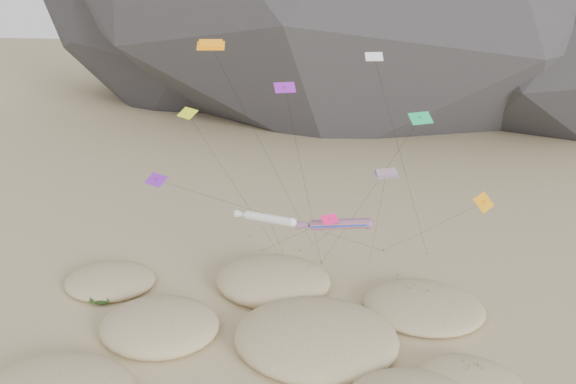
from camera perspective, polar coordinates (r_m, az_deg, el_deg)
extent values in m
plane|color=#CCB789|center=(52.89, -0.90, -18.41)|extent=(500.00, 500.00, 0.00)
ellipsoid|color=#CCB789|center=(59.44, -12.91, -13.10)|extent=(12.17, 10.34, 3.17)
ellipsoid|color=#CCB789|center=(56.36, 2.86, -14.52)|extent=(16.10, 13.69, 3.61)
ellipsoid|color=#CCB789|center=(65.38, -1.51, -8.96)|extent=(13.29, 11.29, 3.51)
ellipsoid|color=#CCB789|center=(63.02, 13.56, -11.20)|extent=(12.94, 11.00, 2.26)
ellipsoid|color=#CCB789|center=(69.01, -17.60, -8.58)|extent=(10.54, 8.96, 2.23)
ellipsoid|color=black|center=(58.81, -11.83, -13.31)|extent=(2.98, 2.55, 0.89)
ellipsoid|color=black|center=(58.70, -9.29, -13.31)|extent=(1.86, 1.59, 0.56)
ellipsoid|color=black|center=(55.15, 4.31, -15.11)|extent=(3.77, 3.22, 1.13)
ellipsoid|color=black|center=(57.29, 7.67, -13.81)|extent=(2.59, 2.21, 0.78)
ellipsoid|color=black|center=(53.18, 1.14, -16.91)|extent=(2.47, 2.11, 0.74)
ellipsoid|color=black|center=(55.08, 17.87, -16.97)|extent=(2.01, 1.72, 0.60)
ellipsoid|color=black|center=(66.54, 1.01, -8.16)|extent=(2.83, 2.42, 0.85)
ellipsoid|color=black|center=(63.33, -0.25, -9.93)|extent=(2.58, 2.21, 0.78)
ellipsoid|color=black|center=(64.21, 12.77, -10.26)|extent=(2.30, 1.97, 0.69)
ellipsoid|color=black|center=(62.67, 12.88, -11.24)|extent=(2.02, 1.72, 0.60)
ellipsoid|color=black|center=(68.43, -18.59, -8.98)|extent=(2.06, 1.76, 0.62)
ellipsoid|color=black|center=(65.78, -18.30, -10.36)|extent=(1.96, 1.67, 0.59)
cylinder|color=#3F2D1E|center=(71.77, -0.64, -6.57)|extent=(0.08, 0.08, 0.30)
cylinder|color=#3F2D1E|center=(73.35, 1.29, -5.92)|extent=(0.08, 0.08, 0.30)
cylinder|color=#3F2D1E|center=(70.53, 3.40, -7.15)|extent=(0.08, 0.08, 0.30)
cylinder|color=#3F2D1E|center=(74.39, 9.69, -5.83)|extent=(0.08, 0.08, 0.30)
cylinder|color=#3F2D1E|center=(69.03, 11.10, -8.24)|extent=(0.08, 0.08, 0.30)
cylinder|color=#3F2D1E|center=(77.21, -3.91, -4.49)|extent=(0.08, 0.08, 0.30)
cylinder|color=#3F2D1E|center=(74.81, 13.94, -6.02)|extent=(0.08, 0.08, 0.30)
cylinder|color=#3F2D1E|center=(73.47, -2.64, -5.89)|extent=(0.08, 0.08, 0.30)
cylinder|color=orange|center=(55.43, 5.23, -3.27)|extent=(5.72, 1.09, 1.62)
sphere|color=orange|center=(55.31, 8.16, -3.21)|extent=(1.09, 1.09, 1.09)
cone|color=orange|center=(55.73, 2.03, -3.37)|extent=(2.35, 0.95, 1.16)
cylinder|color=black|center=(65.18, 3.65, -4.50)|extent=(4.23, 16.28, 10.81)
cylinder|color=silver|center=(56.14, -1.95, -2.71)|extent=(5.34, 2.86, 1.23)
sphere|color=silver|center=(54.77, 0.42, -3.10)|extent=(0.90, 0.90, 0.90)
cone|color=silver|center=(57.76, -4.42, -2.34)|extent=(2.33, 1.55, 0.92)
cylinder|color=black|center=(64.38, -1.14, -4.75)|extent=(0.65, 13.18, 10.93)
cube|color=orange|center=(54.49, -7.85, 14.50)|extent=(2.70, 1.42, 0.76)
cube|color=orange|center=(54.47, -7.86, 14.71)|extent=(2.28, 1.14, 0.74)
cylinder|color=black|center=(63.73, -1.76, 3.02)|extent=(8.45, 14.96, 27.48)
cube|color=red|center=(54.45, 9.95, 1.77)|extent=(2.55, 1.74, 0.65)
cube|color=red|center=(54.38, 9.96, 1.98)|extent=(2.15, 1.43, 0.64)
cylinder|color=black|center=(63.17, 9.03, -3.09)|extent=(0.83, 12.45, 15.86)
cube|color=#19A55F|center=(55.41, 13.33, 7.30)|extent=(2.55, 2.09, 0.93)
cube|color=#19A55F|center=(55.45, 13.31, 7.15)|extent=(0.38, 0.39, 0.77)
cylinder|color=black|center=(62.27, 7.76, -0.84)|extent=(9.82, 8.13, 20.84)
cube|color=purple|center=(55.53, -13.24, 1.21)|extent=(2.56, 2.18, 0.82)
cube|color=purple|center=(55.58, -13.22, 1.07)|extent=(0.35, 0.33, 0.78)
cylinder|color=black|center=(63.60, -0.11, -2.92)|extent=(22.86, 17.89, 15.19)
cube|color=silver|center=(56.49, 8.74, 13.44)|extent=(1.84, 1.13, 0.75)
cube|color=silver|center=(56.51, 8.73, 13.29)|extent=(0.25, 0.30, 0.57)
cylinder|color=black|center=(64.67, 11.73, 2.30)|extent=(8.22, 10.28, 26.20)
cube|color=purple|center=(54.87, -0.33, 10.56)|extent=(2.24, 1.63, 0.87)
cube|color=purple|center=(54.90, -0.33, 10.41)|extent=(0.33, 0.37, 0.68)
cylinder|color=black|center=(61.95, 1.78, 0.55)|extent=(3.31, 8.48, 23.47)
cube|color=#EAFF1A|center=(54.34, -10.18, 7.89)|extent=(2.31, 2.14, 0.74)
cube|color=#EAFF1A|center=(54.37, -10.17, 7.73)|extent=(0.32, 0.31, 0.71)
cylinder|color=black|center=(62.37, -4.74, -0.39)|extent=(7.03, 12.46, 21.41)
cube|color=orange|center=(50.68, 19.26, -1.01)|extent=(2.19, 2.61, 1.06)
cube|color=orange|center=(50.74, 19.24, -1.16)|extent=(0.47, 0.44, 0.78)
cylinder|color=black|center=(62.30, 13.57, -3.93)|extent=(7.26, 20.10, 15.54)
cube|color=#F01665|center=(54.32, 4.25, -2.79)|extent=(1.84, 1.58, 0.69)
cube|color=#F01665|center=(54.39, 4.25, -2.93)|extent=(0.29, 0.30, 0.56)
cylinder|color=black|center=(63.78, 0.30, -4.62)|extent=(9.62, 14.57, 11.61)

